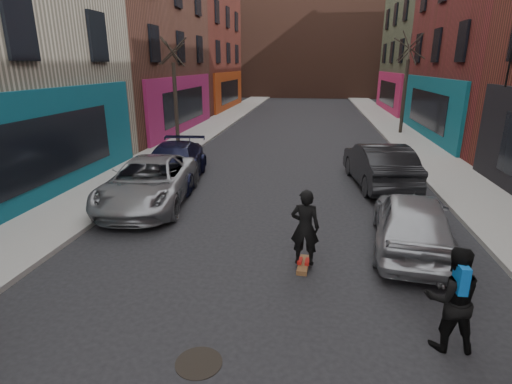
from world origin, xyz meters
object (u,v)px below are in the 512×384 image
(tree_right_far, at_px, (406,76))
(manhole, at_px, (199,363))
(parked_right_end, at_px, (379,164))
(tree_left_far, at_px, (174,81))
(parked_right_far, at_px, (412,221))
(skateboarder, at_px, (305,227))
(parked_left_end, at_px, (173,164))
(skateboard, at_px, (303,265))
(pedestrian, at_px, (452,298))
(parked_left_far, at_px, (149,182))

(tree_right_far, xyz_separation_m, manhole, (-6.90, -21.28, -3.52))
(parked_right_end, bearing_deg, tree_left_far, -37.82)
(parked_right_end, height_order, manhole, parked_right_end)
(tree_left_far, height_order, parked_right_end, tree_left_far)
(parked_right_far, height_order, skateboarder, skateboarder)
(parked_left_end, height_order, skateboard, parked_left_end)
(tree_left_far, height_order, tree_right_far, tree_right_far)
(skateboard, distance_m, manhole, 3.49)
(pedestrian, distance_m, manhole, 3.91)
(parked_right_end, bearing_deg, tree_right_far, -111.91)
(tree_right_far, xyz_separation_m, parked_left_far, (-10.38, -14.62, -2.82))
(parked_left_far, distance_m, skateboard, 6.06)
(skateboard, bearing_deg, parked_right_end, 73.92)
(manhole, bearing_deg, parked_left_end, 111.39)
(skateboarder, relative_size, manhole, 2.39)
(tree_left_far, height_order, parked_left_end, tree_left_far)
(parked_right_end, distance_m, skateboarder, 7.01)
(parked_left_far, distance_m, manhole, 7.54)
(tree_right_far, height_order, parked_right_far, tree_right_far)
(skateboarder, bearing_deg, tree_right_far, -102.31)
(pedestrian, relative_size, manhole, 2.42)
(skateboard, bearing_deg, pedestrian, -40.34)
(parked_left_far, height_order, skateboard, parked_left_far)
(manhole, bearing_deg, skateboard, 65.60)
(tree_right_far, xyz_separation_m, parked_right_end, (-3.00, -11.53, -2.75))
(tree_left_far, bearing_deg, parked_left_end, -72.61)
(parked_right_far, distance_m, skateboard, 2.85)
(pedestrian, xyz_separation_m, manhole, (-3.70, -0.93, -0.85))
(tree_right_far, bearing_deg, skateboarder, -106.80)
(tree_left_far, bearing_deg, parked_left_far, -76.81)
(parked_right_far, xyz_separation_m, skateboard, (-2.46, -1.27, -0.66))
(parked_right_far, height_order, skateboard, parked_right_far)
(parked_left_far, height_order, parked_right_far, parked_left_far)
(parked_right_end, relative_size, pedestrian, 2.80)
(pedestrian, bearing_deg, parked_right_far, -96.03)
(tree_left_far, distance_m, parked_right_end, 11.21)
(tree_right_far, height_order, pedestrian, tree_right_far)
(skateboarder, bearing_deg, pedestrian, 139.66)
(skateboard, xyz_separation_m, pedestrian, (2.26, -2.25, 0.81))
(skateboard, xyz_separation_m, skateboarder, (0.00, 0.00, 0.89))
(tree_right_far, distance_m, skateboarder, 19.08)
(parked_left_end, xyz_separation_m, parked_right_end, (7.45, 0.68, 0.08))
(parked_right_far, relative_size, manhole, 5.96)
(parked_left_end, distance_m, pedestrian, 10.90)
(tree_right_far, xyz_separation_m, parked_right_far, (-3.00, -16.83, -2.82))
(parked_right_far, xyz_separation_m, manhole, (-3.90, -4.45, -0.70))
(parked_left_far, height_order, pedestrian, pedestrian)
(parked_right_end, xyz_separation_m, skateboarder, (-2.46, -6.57, 0.15))
(parked_left_end, height_order, manhole, parked_left_end)
(parked_right_far, bearing_deg, tree_left_far, -41.21)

